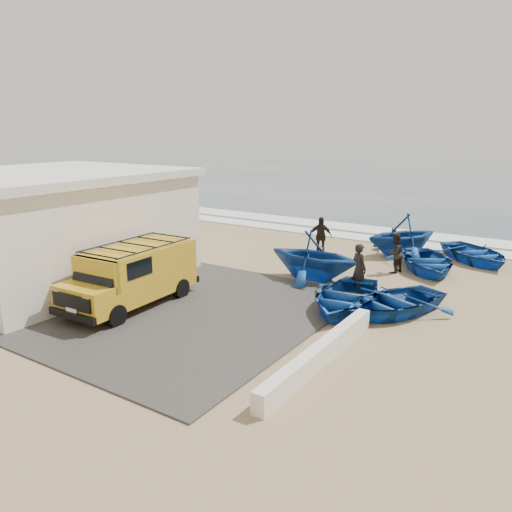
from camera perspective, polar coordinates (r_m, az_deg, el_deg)
The scene contains 17 objects.
ground at distance 18.08m, azimuth -2.77°, elevation -4.69°, with size 160.00×160.00×0.00m, color #A1875D.
slab at distance 17.88m, azimuth -11.80°, elevation -5.13°, with size 12.00×10.00×0.05m, color #423F3C.
ocean at distance 70.76m, azimuth 25.21°, elevation 8.27°, with size 180.00×88.00×0.01m, color #385166.
surf_line at distance 28.31m, azimuth 11.64°, elevation 2.12°, with size 180.00×1.60×0.06m, color white.
surf_wash at distance 30.61m, azimuth 13.39°, elevation 2.92°, with size 180.00×2.20×0.04m, color white.
building at distance 21.50m, azimuth -22.57°, elevation 3.26°, with size 8.40×9.40×4.30m.
parapet at distance 13.19m, azimuth 7.39°, elevation -11.00°, with size 0.35×6.00×0.55m, color silver.
van at distance 17.41m, azimuth -13.84°, elevation -1.92°, with size 2.18×5.02×2.12m.
boat_near_left at distance 17.02m, azimuth 10.18°, elevation -4.62°, with size 2.96×4.14×0.86m, color #14499E.
boat_near_right at distance 16.96m, azimuth 15.32°, elevation -5.05°, with size 2.83×3.97×0.82m, color #14499E.
boat_mid_left at distance 20.05m, azimuth 6.60°, elevation 0.11°, with size 3.25×3.77×1.98m, color #14499E.
boat_mid_right at distance 22.37m, azimuth 18.91°, elevation -0.57°, with size 2.95×4.13×0.85m, color #14499E.
boat_far_left at distance 24.73m, azimuth 16.36°, elevation 2.37°, with size 3.28×3.80×2.00m, color #14499E.
boat_far_right at distance 24.68m, azimuth 23.72°, elevation 0.31°, with size 2.88×4.04×0.84m, color #14499E.
fisherman_front at distance 18.67m, azimuth 11.69°, elevation -1.38°, with size 0.67×0.44×1.85m, color black.
fisherman_middle at distance 21.62m, azimuth 15.56°, elevation 0.32°, with size 0.82×0.64×1.69m, color black.
fisherman_back at distance 23.81m, azimuth 7.37°, elevation 2.23°, with size 1.10×0.46×1.88m, color black.
Camera 1 is at (10.08, -13.79, 5.91)m, focal length 35.00 mm.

